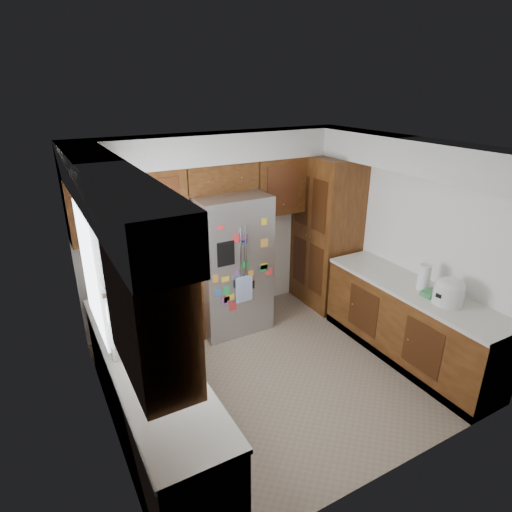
{
  "coord_description": "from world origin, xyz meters",
  "views": [
    {
      "loc": [
        -2.15,
        -3.38,
        3.06
      ],
      "look_at": [
        -0.08,
        0.35,
        1.32
      ],
      "focal_mm": 30.0,
      "sensor_mm": 36.0,
      "label": 1
    }
  ],
  "objects_px": {
    "rice_cooker": "(449,291)",
    "fridge": "(229,263)",
    "paper_towel": "(424,277)",
    "pantry": "(326,233)"
  },
  "relations": [
    {
      "from": "fridge",
      "to": "paper_towel",
      "type": "height_order",
      "value": "fridge"
    },
    {
      "from": "pantry",
      "to": "paper_towel",
      "type": "distance_m",
      "value": 1.7
    },
    {
      "from": "fridge",
      "to": "rice_cooker",
      "type": "height_order",
      "value": "fridge"
    },
    {
      "from": "rice_cooker",
      "to": "fridge",
      "type": "bearing_deg",
      "value": 125.45
    },
    {
      "from": "paper_towel",
      "to": "rice_cooker",
      "type": "bearing_deg",
      "value": -94.81
    },
    {
      "from": "fridge",
      "to": "paper_towel",
      "type": "distance_m",
      "value": 2.34
    },
    {
      "from": "pantry",
      "to": "fridge",
      "type": "bearing_deg",
      "value": 177.94
    },
    {
      "from": "fridge",
      "to": "rice_cooker",
      "type": "bearing_deg",
      "value": -54.55
    },
    {
      "from": "pantry",
      "to": "paper_towel",
      "type": "xyz_separation_m",
      "value": [
        0.03,
        -1.7,
        -0.01
      ]
    },
    {
      "from": "pantry",
      "to": "paper_towel",
      "type": "height_order",
      "value": "pantry"
    }
  ]
}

